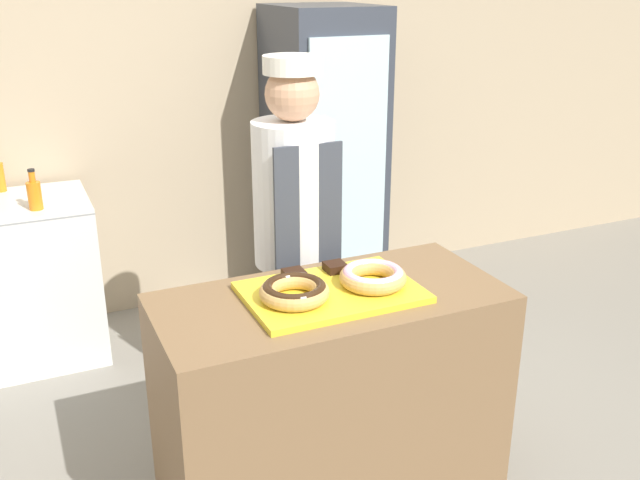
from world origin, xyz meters
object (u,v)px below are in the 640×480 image
at_px(serving_tray, 331,292).
at_px(bottle_orange_b, 34,194).
at_px(brownie_back_left, 294,274).
at_px(brownie_back_right, 335,267).
at_px(donut_chocolate_glaze, 294,291).
at_px(beverage_fridge, 324,162).
at_px(chest_freezer, 12,282).
at_px(donut_light_glaze, 373,276).
at_px(baker_person, 295,244).

bearing_deg(serving_tray, bottle_orange_b, 119.87).
relative_size(brownie_back_left, brownie_back_right, 1.00).
height_order(donut_chocolate_glaze, brownie_back_right, donut_chocolate_glaze).
xyz_separation_m(beverage_fridge, bottle_orange_b, (-1.67, -0.17, 0.05)).
bearing_deg(chest_freezer, bottle_orange_b, -45.94).
relative_size(brownie_back_right, bottle_orange_b, 0.37).
distance_m(donut_chocolate_glaze, bottle_orange_b, 1.76).
xyz_separation_m(brownie_back_right, chest_freezer, (-1.16, 1.60, -0.50)).
xyz_separation_m(serving_tray, donut_light_glaze, (0.15, -0.03, 0.05)).
distance_m(serving_tray, brownie_back_right, 0.17).
bearing_deg(donut_chocolate_glaze, brownie_back_right, 35.80).
xyz_separation_m(serving_tray, brownie_back_right, (0.09, 0.15, 0.03)).
distance_m(donut_chocolate_glaze, brownie_back_right, 0.30).
bearing_deg(serving_tray, brownie_back_right, 59.95).
distance_m(serving_tray, donut_chocolate_glaze, 0.16).
relative_size(baker_person, bottle_orange_b, 8.16).
bearing_deg(brownie_back_left, donut_chocolate_glaze, -111.98).
distance_m(donut_light_glaze, beverage_fridge, 1.87).
xyz_separation_m(donut_light_glaze, brownie_back_left, (-0.24, 0.17, -0.02)).
relative_size(baker_person, beverage_fridge, 0.93).
bearing_deg(donut_chocolate_glaze, bottle_orange_b, 115.07).
height_order(serving_tray, bottle_orange_b, bottle_orange_b).
height_order(donut_light_glaze, brownie_back_right, donut_light_glaze).
bearing_deg(beverage_fridge, serving_tray, -113.75).
bearing_deg(brownie_back_left, serving_tray, -59.95).
distance_m(chest_freezer, bottle_orange_b, 0.58).
relative_size(donut_light_glaze, brownie_back_right, 3.19).
bearing_deg(donut_chocolate_glaze, brownie_back_left, 68.02).
bearing_deg(brownie_back_right, serving_tray, -120.05).
bearing_deg(brownie_back_right, donut_chocolate_glaze, -144.20).
distance_m(donut_chocolate_glaze, donut_light_glaze, 0.31).
bearing_deg(bottle_orange_b, beverage_fridge, 5.77).
xyz_separation_m(brownie_back_left, bottle_orange_b, (-0.82, 1.42, 0.02)).
height_order(beverage_fridge, bottle_orange_b, beverage_fridge).
distance_m(donut_chocolate_glaze, baker_person, 0.62).
distance_m(brownie_back_left, baker_person, 0.43).
relative_size(brownie_back_left, baker_person, 0.05).
bearing_deg(donut_chocolate_glaze, baker_person, 67.55).
height_order(donut_light_glaze, baker_person, baker_person).
bearing_deg(beverage_fridge, brownie_back_right, -113.13).
distance_m(brownie_back_left, brownie_back_right, 0.17).
relative_size(serving_tray, baker_person, 0.37).
relative_size(donut_chocolate_glaze, bottle_orange_b, 1.18).
bearing_deg(brownie_back_left, beverage_fridge, 61.89).
bearing_deg(bottle_orange_b, brownie_back_right, -55.26).
relative_size(donut_light_glaze, baker_person, 0.14).
xyz_separation_m(baker_person, chest_freezer, (-1.15, 1.20, -0.46)).
bearing_deg(donut_light_glaze, beverage_fridge, 70.94).
distance_m(baker_person, chest_freezer, 1.73).
xyz_separation_m(beverage_fridge, chest_freezer, (-1.83, 0.01, -0.47)).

